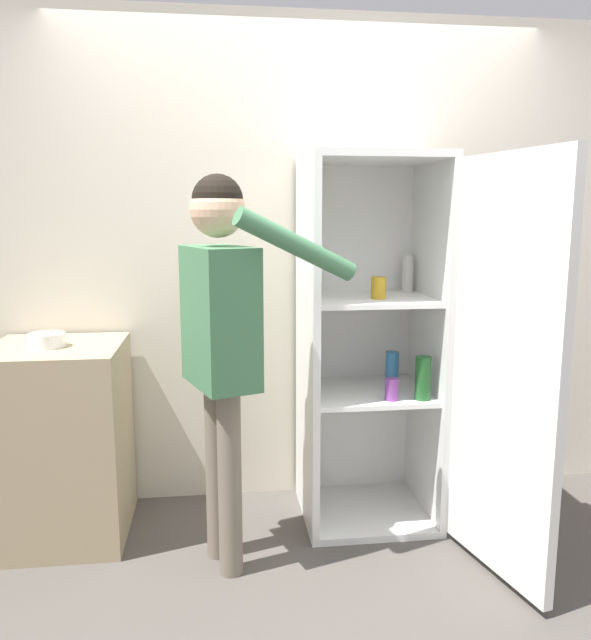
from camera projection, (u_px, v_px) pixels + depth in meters
name	position (u px, v px, depth m)	size (l,w,h in m)	color
ground_plane	(331.00, 588.00, 2.60)	(12.00, 12.00, 0.00)	#4C4742
wall_back	(300.00, 264.00, 3.34)	(7.00, 0.06, 2.55)	beige
refrigerator	(394.00, 346.00, 3.01)	(0.84, 1.24, 1.82)	white
person	(222.00, 320.00, 2.60)	(0.74, 0.50, 1.70)	#726656
counter	(61.00, 441.00, 2.98)	(0.60, 0.62, 0.93)	tan
bowl	(47.00, 340.00, 2.86)	(0.16, 0.16, 0.06)	white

